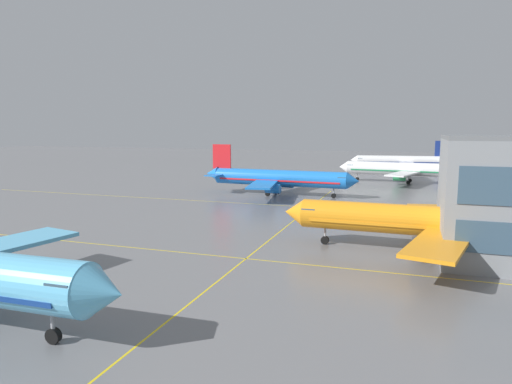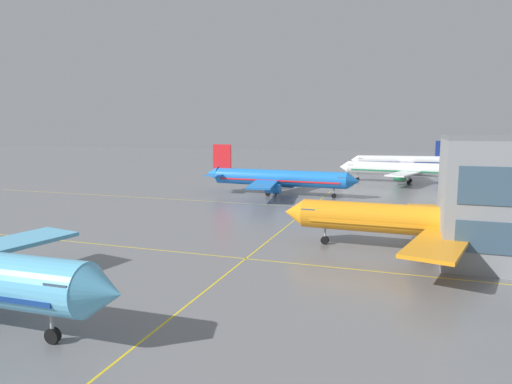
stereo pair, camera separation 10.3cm
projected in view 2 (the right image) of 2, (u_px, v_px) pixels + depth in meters
airliner_second_row at (434, 222)px, 56.66m from camera, size 38.58×33.34×12.02m
airliner_third_row at (277, 178)px, 106.82m from camera, size 37.94×32.73×11.80m
airliner_far_left_stand at (405, 169)px, 130.00m from camera, size 37.58×32.30×11.68m
airliner_far_right_stand at (402, 161)px, 165.32m from camera, size 36.09×30.90×11.22m
taxiway_markings at (246, 259)px, 55.11m from camera, size 162.19×126.12×0.01m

